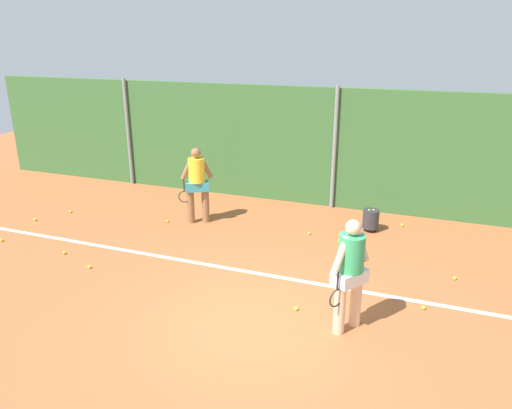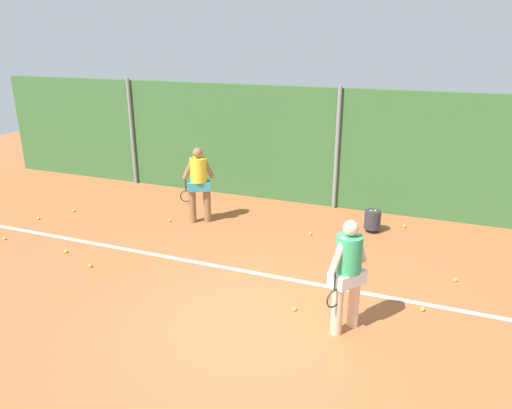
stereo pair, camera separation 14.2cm
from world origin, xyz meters
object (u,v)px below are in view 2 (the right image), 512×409
(player_foreground_near, at_px, (348,271))
(tennis_ball_2, at_px, (4,238))
(tennis_ball_1, at_px, (294,309))
(tennis_ball_5, at_px, (90,266))
(tennis_ball_3, at_px, (74,210))
(tennis_ball_12, at_px, (169,220))
(ball_hopper, at_px, (372,219))
(tennis_ball_7, at_px, (66,251))
(tennis_ball_0, at_px, (404,226))
(player_midcourt, at_px, (199,181))
(tennis_ball_11, at_px, (38,218))
(tennis_ball_4, at_px, (455,280))
(tennis_ball_10, at_px, (422,309))
(tennis_ball_13, at_px, (310,234))
(tennis_ball_8, at_px, (340,240))

(player_foreground_near, xyz_separation_m, tennis_ball_2, (-7.49, 0.64, -0.94))
(tennis_ball_1, distance_m, tennis_ball_5, 4.06)
(tennis_ball_3, bearing_deg, tennis_ball_12, 6.03)
(ball_hopper, height_order, tennis_ball_12, ball_hopper)
(tennis_ball_1, bearing_deg, tennis_ball_7, 175.49)
(tennis_ball_0, bearing_deg, tennis_ball_1, -106.46)
(player_midcourt, height_order, tennis_ball_11, player_midcourt)
(tennis_ball_1, distance_m, tennis_ball_12, 4.73)
(player_midcourt, relative_size, tennis_ball_4, 26.94)
(ball_hopper, relative_size, tennis_ball_2, 7.78)
(tennis_ball_0, bearing_deg, player_midcourt, -162.80)
(player_midcourt, height_order, tennis_ball_2, player_midcourt)
(tennis_ball_1, height_order, tennis_ball_11, same)
(tennis_ball_0, relative_size, tennis_ball_2, 1.00)
(tennis_ball_7, height_order, tennis_ball_11, same)
(tennis_ball_10, relative_size, tennis_ball_12, 1.00)
(tennis_ball_0, height_order, tennis_ball_11, same)
(player_foreground_near, bearing_deg, tennis_ball_7, -62.72)
(tennis_ball_0, bearing_deg, tennis_ball_7, -147.62)
(tennis_ball_1, bearing_deg, player_midcourt, 137.74)
(tennis_ball_7, xyz_separation_m, tennis_ball_12, (1.04, 2.27, 0.00))
(player_foreground_near, xyz_separation_m, player_midcourt, (-4.08, 3.16, 0.02))
(tennis_ball_3, distance_m, tennis_ball_7, 2.53)
(tennis_ball_4, height_order, tennis_ball_11, same)
(tennis_ball_2, xyz_separation_m, tennis_ball_4, (9.03, 1.57, 0.00))
(player_foreground_near, distance_m, tennis_ball_11, 8.02)
(tennis_ball_13, bearing_deg, tennis_ball_3, -173.05)
(player_foreground_near, bearing_deg, ball_hopper, -143.73)
(tennis_ball_1, xyz_separation_m, tennis_ball_5, (-4.06, 0.05, 0.00))
(ball_hopper, bearing_deg, tennis_ball_3, -168.70)
(ball_hopper, distance_m, tennis_ball_3, 7.27)
(tennis_ball_1, distance_m, tennis_ball_7, 4.96)
(ball_hopper, distance_m, tennis_ball_13, 1.44)
(tennis_ball_12, bearing_deg, tennis_ball_11, -161.14)
(tennis_ball_4, distance_m, tennis_ball_12, 6.33)
(tennis_ball_7, xyz_separation_m, tennis_ball_10, (6.85, 0.36, 0.00))
(tennis_ball_2, xyz_separation_m, tennis_ball_7, (1.70, -0.04, 0.00))
(tennis_ball_2, distance_m, tennis_ball_7, 1.70)
(tennis_ball_5, height_order, tennis_ball_8, same)
(tennis_ball_3, xyz_separation_m, tennis_ball_13, (5.90, 0.72, 0.00))
(tennis_ball_4, xyz_separation_m, tennis_ball_7, (-7.33, -1.60, 0.00))
(player_midcourt, xyz_separation_m, tennis_ball_0, (4.52, 1.40, -0.96))
(tennis_ball_2, relative_size, tennis_ball_7, 1.00)
(tennis_ball_0, height_order, tennis_ball_4, same)
(tennis_ball_0, height_order, tennis_ball_2, same)
(tennis_ball_12, xyz_separation_m, tennis_ball_13, (3.31, 0.45, 0.00))
(player_foreground_near, xyz_separation_m, tennis_ball_3, (-7.34, 2.60, -0.94))
(player_foreground_near, distance_m, player_midcourt, 5.16)
(player_foreground_near, distance_m, tennis_ball_1, 1.28)
(tennis_ball_3, distance_m, tennis_ball_11, 0.85)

